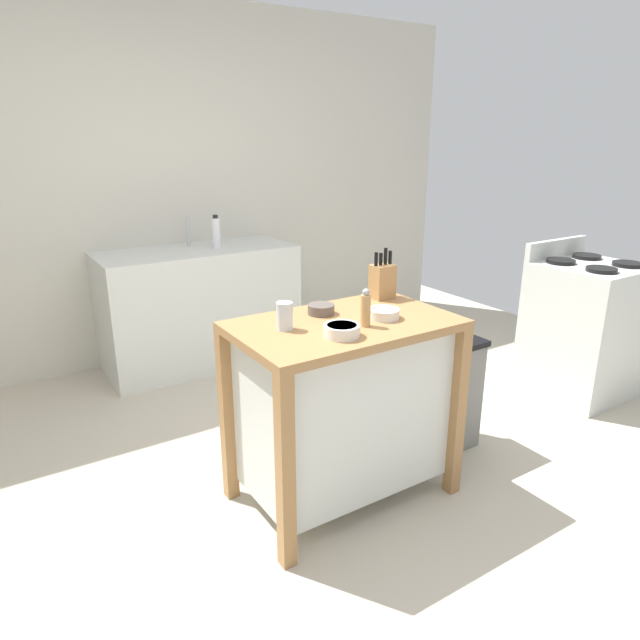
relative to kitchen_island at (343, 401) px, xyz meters
name	(u,v)px	position (x,y,z in m)	size (l,w,h in m)	color
ground_plane	(315,511)	(-0.19, -0.05, -0.50)	(6.51, 6.51, 0.00)	#BCB29E
wall_back	(142,188)	(-0.19, 2.31, 0.80)	(5.51, 0.10, 2.60)	beige
kitchen_island	(343,401)	(0.00, 0.00, 0.00)	(0.99, 0.61, 0.89)	#9E7042
knife_block	(382,280)	(0.37, 0.20, 0.48)	(0.11, 0.09, 0.25)	#AD7F4C
bowl_ceramic_wide	(342,330)	(-0.12, -0.16, 0.42)	(0.15, 0.15, 0.05)	silver
bowl_stoneware_deep	(321,309)	(-0.03, 0.15, 0.41)	(0.12, 0.12, 0.05)	#564C47
bowl_ceramic_small	(384,313)	(0.17, -0.06, 0.41)	(0.14, 0.14, 0.04)	silver
drinking_cup	(285,316)	(-0.28, 0.05, 0.45)	(0.07, 0.07, 0.12)	silver
pepper_grinder	(366,309)	(0.04, -0.10, 0.47)	(0.04, 0.04, 0.17)	tan
trash_bin	(444,393)	(0.73, 0.08, -0.18)	(0.36, 0.28, 0.63)	slate
sink_counter	(200,307)	(0.06, 1.96, -0.05)	(1.41, 0.60, 0.88)	silver
sink_faucet	(188,231)	(0.06, 2.10, 0.49)	(0.02, 0.02, 0.22)	#B7BCC1
bottle_dish_soap	(216,233)	(0.21, 1.92, 0.50)	(0.06, 0.06, 0.24)	white
stove	(583,328)	(2.02, 0.10, -0.05)	(0.60, 0.60, 1.00)	silver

